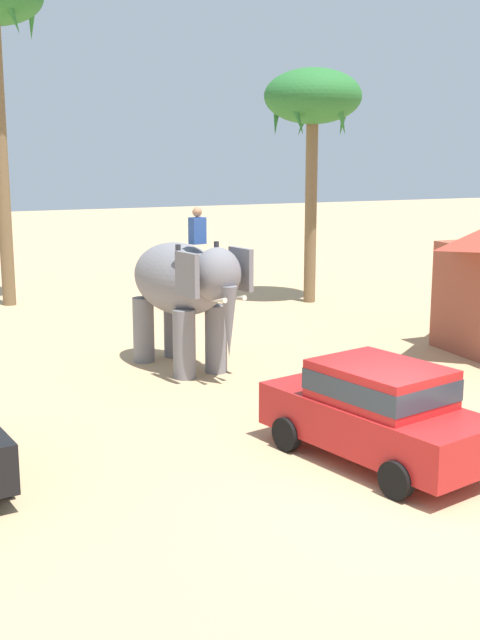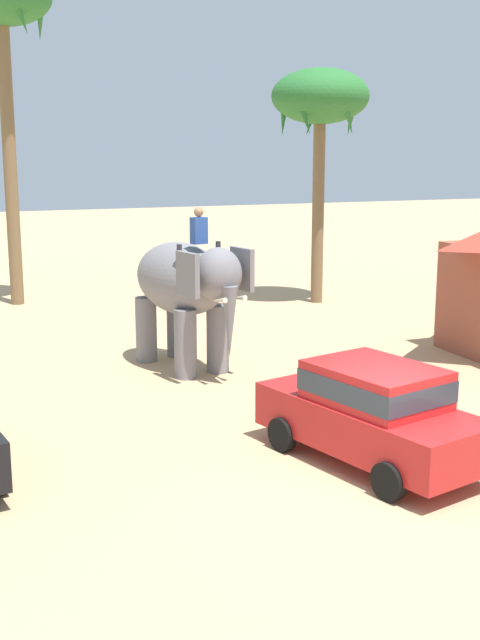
{
  "view_description": "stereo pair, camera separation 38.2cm",
  "coord_description": "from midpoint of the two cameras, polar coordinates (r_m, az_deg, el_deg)",
  "views": [
    {
      "loc": [
        -6.85,
        -10.05,
        5.2
      ],
      "look_at": [
        -0.08,
        5.7,
        1.6
      ],
      "focal_mm": 46.36,
      "sensor_mm": 36.0,
      "label": 1
    },
    {
      "loc": [
        -6.5,
        -10.19,
        5.2
      ],
      "look_at": [
        -0.08,
        5.7,
        1.6
      ],
      "focal_mm": 46.36,
      "sensor_mm": 36.0,
      "label": 2
    }
  ],
  "objects": [
    {
      "name": "elephant_with_mahout",
      "position": [
        19.42,
        -4.47,
        2.31
      ],
      "size": [
        2.32,
        4.01,
        3.88
      ],
      "color": "slate",
      "rests_on": "ground"
    },
    {
      "name": "ground_plane",
      "position": [
        13.19,
        9.5,
        -11.53
      ],
      "size": [
        120.0,
        120.0,
        0.0
      ],
      "primitive_type": "plane",
      "color": "tan"
    },
    {
      "name": "palm_tree_behind_elephant",
      "position": [
        27.95,
        4.64,
        14.72
      ],
      "size": [
        3.2,
        3.2,
        7.73
      ],
      "color": "brown",
      "rests_on": "ground"
    },
    {
      "name": "car_sedan_foreground",
      "position": [
        13.96,
        8.65,
        -6.09
      ],
      "size": [
        2.64,
        4.39,
        1.7
      ],
      "color": "red",
      "rests_on": "ground"
    }
  ]
}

